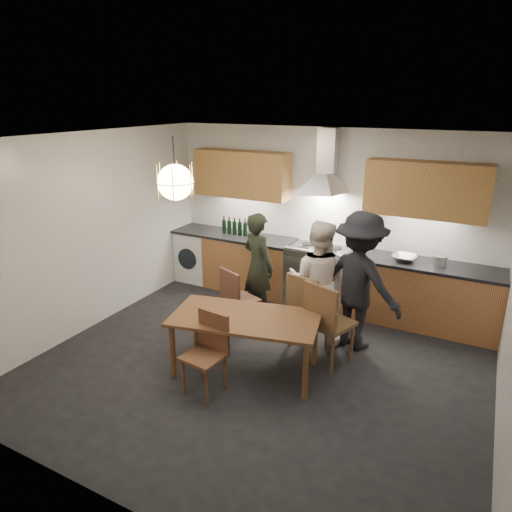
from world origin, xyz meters
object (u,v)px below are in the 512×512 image
at_px(chair_back_left, 236,296).
at_px(stock_pot, 440,261).
at_px(person_left, 258,266).
at_px(dining_table, 245,323).
at_px(mixing_bowl, 404,258).
at_px(wine_bottles, 234,226).
at_px(person_mid, 318,281).
at_px(person_right, 359,282).
at_px(chair_front, 208,347).

distance_m(chair_back_left, stock_pot, 2.72).
bearing_deg(person_left, dining_table, 135.91).
bearing_deg(mixing_bowl, chair_back_left, -144.89).
height_order(mixing_bowl, wine_bottles, wine_bottles).
distance_m(person_mid, person_right, 0.52).
height_order(person_left, person_mid, person_mid).
distance_m(dining_table, person_left, 1.43).
distance_m(chair_front, wine_bottles, 2.91).
bearing_deg(person_mid, person_right, 179.76).
bearing_deg(chair_back_left, dining_table, 148.65).
distance_m(person_mid, mixing_bowl, 1.32).
bearing_deg(dining_table, wine_bottles, 110.22).
distance_m(chair_back_left, person_mid, 1.10).
bearing_deg(person_left, person_mid, -168.28).
bearing_deg(wine_bottles, chair_back_left, -59.54).
xyz_separation_m(person_left, wine_bottles, (-0.85, 0.81, 0.27)).
bearing_deg(chair_front, dining_table, 74.75).
relative_size(dining_table, wine_bottles, 3.87).
xyz_separation_m(chair_front, stock_pot, (1.94, 2.58, 0.47)).
distance_m(person_right, wine_bottles, 2.52).
xyz_separation_m(chair_back_left, person_right, (1.52, 0.38, 0.36)).
height_order(chair_back_left, mixing_bowl, mixing_bowl).
distance_m(chair_back_left, person_left, 0.61).
distance_m(chair_front, mixing_bowl, 3.00).
height_order(chair_back_left, person_right, person_right).
height_order(chair_back_left, chair_front, chair_back_left).
relative_size(chair_back_left, wine_bottles, 1.94).
bearing_deg(chair_front, person_left, 107.16).
bearing_deg(wine_bottles, dining_table, -57.35).
bearing_deg(person_left, stock_pot, -136.47).
xyz_separation_m(chair_front, person_right, (1.14, 1.62, 0.37)).
xyz_separation_m(chair_back_left, chair_front, (0.38, -1.24, -0.01)).
bearing_deg(chair_back_left, chair_front, 129.43).
xyz_separation_m(chair_front, mixing_bowl, (1.50, 2.56, 0.44)).
bearing_deg(person_right, person_left, 11.69).
bearing_deg(stock_pot, chair_back_left, -150.10).
relative_size(chair_back_left, stock_pot, 4.62).
relative_size(dining_table, chair_back_left, 1.99).
relative_size(dining_table, mixing_bowl, 5.49).
bearing_deg(person_left, chair_back_left, 109.42).
relative_size(stock_pot, wine_bottles, 0.42).
bearing_deg(person_left, wine_bottles, -19.30).
height_order(chair_front, stock_pot, stock_pot).
bearing_deg(mixing_bowl, chair_front, -120.28).
bearing_deg(person_right, wine_bottles, -4.67).
relative_size(chair_back_left, mixing_bowl, 2.76).
relative_size(dining_table, chair_front, 2.04).
distance_m(person_left, mixing_bowl, 1.99).
distance_m(person_right, stock_pot, 1.25).
relative_size(chair_back_left, chair_front, 1.02).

